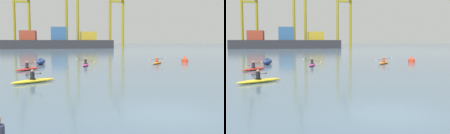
{
  "view_description": "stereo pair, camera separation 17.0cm",
  "coord_description": "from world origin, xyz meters",
  "views": [
    {
      "loc": [
        -4.24,
        -10.31,
        2.92
      ],
      "look_at": [
        0.54,
        14.21,
        0.6
      ],
      "focal_mm": 44.29,
      "sensor_mm": 36.0,
      "label": 1
    },
    {
      "loc": [
        -4.07,
        -10.34,
        2.92
      ],
      "look_at": [
        0.54,
        14.21,
        0.6
      ],
      "focal_mm": 44.29,
      "sensor_mm": 36.0,
      "label": 2
    }
  ],
  "objects": [
    {
      "name": "gantry_crane_west_mid",
      "position": [
        2.09,
        115.4,
        18.95
      ],
      "size": [
        6.24,
        19.93,
        38.64
      ],
      "color": "olive",
      "rests_on": "ground"
    },
    {
      "name": "channel_buoy",
      "position": [
        13.14,
        25.57,
        0.36
      ],
      "size": [
        0.9,
        0.9,
        1.0
      ],
      "color": "red",
      "rests_on": "ground"
    },
    {
      "name": "kayak_red",
      "position": [
        -7.31,
        18.61,
        0.17
      ],
      "size": [
        2.46,
        3.12,
        0.95
      ],
      "color": "red",
      "rests_on": "ground"
    },
    {
      "name": "kayak_magenta",
      "position": [
        -1.03,
        22.79,
        0.17
      ],
      "size": [
        2.23,
        3.45,
        0.95
      ],
      "color": "#C13384",
      "rests_on": "ground"
    },
    {
      "name": "ground_plane",
      "position": [
        0.0,
        0.0,
        0.0
      ],
      "size": [
        800.0,
        800.0,
        0.0
      ],
      "primitive_type": "plane",
      "color": "slate"
    },
    {
      "name": "capsized_dinghy",
      "position": [
        -6.47,
        25.95,
        0.35
      ],
      "size": [
        1.44,
        2.72,
        0.76
      ],
      "color": "navy",
      "rests_on": "ground"
    },
    {
      "name": "gantry_crane_west",
      "position": [
        -20.04,
        119.37,
        16.67
      ],
      "size": [
        7.6,
        16.19,
        34.84
      ],
      "color": "olive",
      "rests_on": "ground"
    },
    {
      "name": "kayak_yellow",
      "position": [
        -5.99,
        9.79,
        0.17
      ],
      "size": [
        3.17,
        2.36,
        0.95
      ],
      "color": "yellow",
      "rests_on": "ground"
    },
    {
      "name": "gantry_crane_east_mid",
      "position": [
        23.04,
        118.36,
        17.18
      ],
      "size": [
        7.43,
        16.58,
        34.36
      ],
      "color": "olive",
      "rests_on": "ground"
    },
    {
      "name": "container_barge",
      "position": [
        -4.02,
        106.51,
        2.76
      ],
      "size": [
        44.23,
        11.25,
        8.75
      ],
      "color": "#28282D",
      "rests_on": "ground"
    },
    {
      "name": "kayak_orange",
      "position": [
        8.47,
        23.94,
        0.17
      ],
      "size": [
        2.59,
        3.04,
        0.95
      ],
      "color": "orange",
      "rests_on": "ground"
    }
  ]
}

